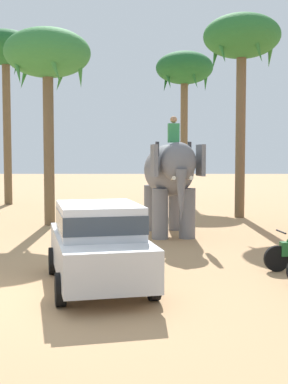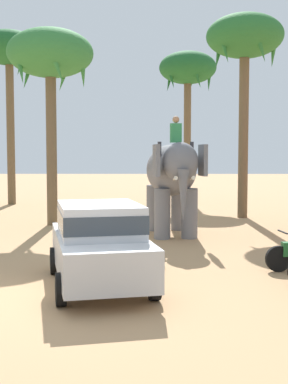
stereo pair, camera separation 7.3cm
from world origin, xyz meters
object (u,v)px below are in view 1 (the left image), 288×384
Objects in this scene: palm_tree_leaning_seaward at (8,53)px; palm_tree_behind_elephant at (50,58)px; car_sedan_foreground at (100,241)px; elephant_with_mahout at (172,175)px; palm_tree_near_hut at (244,42)px; palm_tree_far_back at (186,72)px.

palm_tree_behind_elephant is at bearing -65.64° from palm_tree_leaning_seaward.
car_sedan_foreground is 1.10× the size of elephant_with_mahout.
car_sedan_foreground is at bearing -104.89° from elephant_with_mahout.
palm_tree_near_hut is 1.01× the size of palm_tree_far_back.
elephant_with_mahout is 0.47× the size of palm_tree_far_back.
elephant_with_mahout is 14.58m from palm_tree_leaning_seaward.
car_sedan_foreground is at bearing -99.46° from palm_tree_far_back.
palm_tree_near_hut is (4.99, 11.60, 6.38)m from car_sedan_foreground.
palm_tree_leaning_seaward is at bearing 110.07° from car_sedan_foreground.
palm_tree_leaning_seaward reaches higher than palm_tree_near_hut.
palm_tree_leaning_seaward reaches higher than palm_tree_far_back.
car_sedan_foreground is 19.68m from palm_tree_leaning_seaward.
car_sedan_foreground is 0.52× the size of palm_tree_far_back.
palm_tree_near_hut is at bearing 17.48° from palm_tree_behind_elephant.
palm_tree_near_hut is at bearing 56.79° from elephant_with_mahout.
palm_tree_behind_elephant is at bearing -162.52° from palm_tree_near_hut.
palm_tree_leaning_seaward reaches higher than car_sedan_foreground.
palm_tree_far_back is at bearing 83.54° from elephant_with_mahout.
palm_tree_leaning_seaward is at bearing -169.02° from palm_tree_far_back.
palm_tree_behind_elephant is 11.56m from palm_tree_far_back.
palm_tree_behind_elephant is at bearing -120.45° from palm_tree_far_back.
palm_tree_near_hut reaches higher than car_sedan_foreground.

